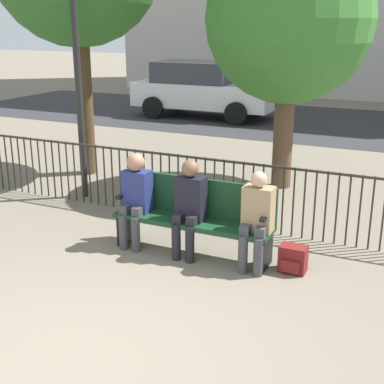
# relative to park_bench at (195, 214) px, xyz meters

# --- Properties ---
(ground_plane) EXTENTS (80.00, 80.00, 0.00)m
(ground_plane) POSITION_rel_park_bench_xyz_m (0.00, -2.47, -0.50)
(ground_plane) COLOR #706656
(park_bench) EXTENTS (1.99, 0.45, 0.92)m
(park_bench) POSITION_rel_park_bench_xyz_m (0.00, 0.00, 0.00)
(park_bench) COLOR #14381E
(park_bench) RESTS_ON ground
(seated_person_0) EXTENTS (0.34, 0.39, 1.20)m
(seated_person_0) POSITION_rel_park_bench_xyz_m (-0.76, -0.13, 0.18)
(seated_person_0) COLOR #3D3D42
(seated_person_0) RESTS_ON ground
(seated_person_1) EXTENTS (0.34, 0.39, 1.19)m
(seated_person_1) POSITION_rel_park_bench_xyz_m (-0.01, -0.13, 0.17)
(seated_person_1) COLOR black
(seated_person_1) RESTS_ON ground
(seated_person_2) EXTENTS (0.34, 0.39, 1.16)m
(seated_person_2) POSITION_rel_park_bench_xyz_m (0.83, -0.13, 0.14)
(seated_person_2) COLOR #3D3D42
(seated_person_2) RESTS_ON ground
(backpack) EXTENTS (0.30, 0.25, 0.31)m
(backpack) POSITION_rel_park_bench_xyz_m (1.25, -0.03, -0.35)
(backpack) COLOR maroon
(backpack) RESTS_ON ground
(fence_railing) EXTENTS (9.01, 0.03, 0.95)m
(fence_railing) POSITION_rel_park_bench_xyz_m (-0.02, 0.99, 0.06)
(fence_railing) COLOR #2D2823
(fence_railing) RESTS_ON ground
(tree_1) EXTENTS (2.69, 2.69, 4.13)m
(tree_1) POSITION_rel_park_bench_xyz_m (0.18, 3.16, 2.26)
(tree_1) COLOR brown
(tree_1) RESTS_ON ground
(lamp_post) EXTENTS (0.28, 0.28, 3.87)m
(lamp_post) POSITION_rel_park_bench_xyz_m (-2.55, 1.24, 2.04)
(lamp_post) COLOR black
(lamp_post) RESTS_ON ground
(street_surface) EXTENTS (24.00, 6.00, 0.01)m
(street_surface) POSITION_rel_park_bench_xyz_m (0.00, 9.53, -0.50)
(street_surface) COLOR #2B2B2D
(street_surface) RESTS_ON ground
(parked_car_1) EXTENTS (4.20, 1.94, 1.62)m
(parked_car_1) POSITION_rel_park_bench_xyz_m (-3.95, 9.07, 0.34)
(parked_car_1) COLOR silver
(parked_car_1) RESTS_ON ground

